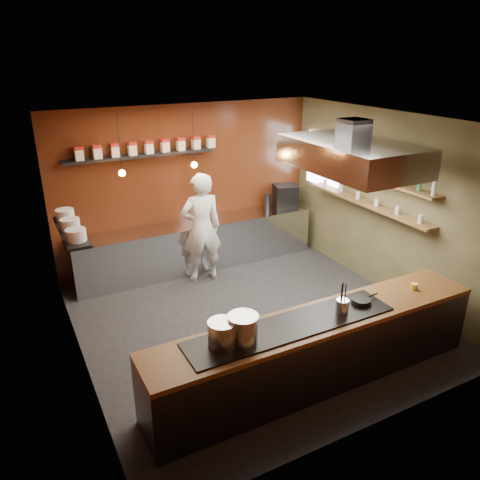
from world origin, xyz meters
TOP-DOWN VIEW (x-y plane):
  - floor at (0.00, 0.00)m, footprint 5.00×5.00m
  - back_wall at (0.00, 2.50)m, footprint 5.00×0.00m
  - left_wall at (-2.50, 0.00)m, footprint 0.00×5.00m
  - right_wall at (2.50, 0.00)m, footprint 0.00×5.00m
  - ceiling at (0.00, 0.00)m, footprint 5.00×5.00m
  - window_pane at (2.45, 1.70)m, footprint 0.00×1.00m
  - prep_counter at (0.00, 2.17)m, footprint 4.60×0.65m
  - pass_counter at (-0.00, -1.60)m, footprint 4.40×0.72m
  - tin_shelf at (-0.90, 2.36)m, footprint 2.60×0.26m
  - plate_shelf at (-2.34, 1.00)m, footprint 0.30×1.40m
  - bottle_shelf_upper at (2.34, 0.30)m, footprint 0.26×2.80m
  - bottle_shelf_lower at (2.34, 0.30)m, footprint 0.26×2.80m
  - extractor_hood at (1.30, -0.40)m, footprint 1.20×2.00m
  - pendant_left at (-1.40, 1.70)m, footprint 0.10×0.10m
  - pendant_right at (-0.20, 1.70)m, footprint 0.10×0.10m
  - storage_tins at (-0.75, 2.36)m, footprint 2.43×0.13m
  - plate_stacks at (-2.34, 1.00)m, footprint 0.26×1.16m
  - bottles at (2.34, 0.30)m, footprint 0.06×2.66m
  - wine_glasses at (2.34, 0.30)m, footprint 0.07×2.37m
  - stockpot_large at (-1.06, -1.64)m, footprint 0.44×0.44m
  - stockpot_small at (-1.29, -1.59)m, footprint 0.39×0.39m
  - utensil_crock at (0.25, -1.68)m, footprint 0.18×0.18m
  - frying_pan at (0.63, -1.59)m, footprint 0.43×0.26m
  - butter_jar at (1.52, -1.60)m, footprint 0.11×0.11m
  - espresso_machine at (1.97, 2.24)m, footprint 0.54×0.53m
  - chef at (-0.12, 1.67)m, footprint 0.76×0.54m

SIDE VIEW (x-z plane):
  - floor at x=0.00m, z-range 0.00..0.00m
  - prep_counter at x=0.00m, z-range 0.00..0.90m
  - pass_counter at x=0.00m, z-range 0.00..0.94m
  - butter_jar at x=1.52m, z-range 0.92..1.00m
  - frying_pan at x=0.63m, z-range 0.94..1.00m
  - chef at x=-0.12m, z-range 0.00..1.96m
  - utensil_crock at x=0.25m, z-range 0.94..1.13m
  - stockpot_small at x=-1.29m, z-range 0.94..1.23m
  - stockpot_large at x=-1.06m, z-range 0.94..1.27m
  - espresso_machine at x=1.97m, z-range 0.90..1.34m
  - bottle_shelf_lower at x=2.34m, z-range 1.43..1.47m
  - back_wall at x=0.00m, z-range -1.00..4.00m
  - left_wall at x=-2.50m, z-range -1.00..4.00m
  - right_wall at x=2.50m, z-range -1.00..4.00m
  - wine_glasses at x=2.34m, z-range 1.47..1.60m
  - plate_shelf at x=-2.34m, z-range 1.53..1.57m
  - plate_stacks at x=-2.34m, z-range 1.57..1.73m
  - window_pane at x=2.45m, z-range 1.40..2.40m
  - bottle_shelf_upper at x=2.34m, z-range 1.90..1.94m
  - bottles at x=2.34m, z-range 1.94..2.18m
  - pendant_left at x=-1.40m, z-range 1.68..2.63m
  - pendant_right at x=-0.20m, z-range 1.68..2.63m
  - tin_shelf at x=-0.90m, z-range 2.18..2.22m
  - storage_tins at x=-0.75m, z-range 2.22..2.44m
  - extractor_hood at x=1.30m, z-range 2.15..2.87m
  - ceiling at x=0.00m, z-range 3.00..3.00m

